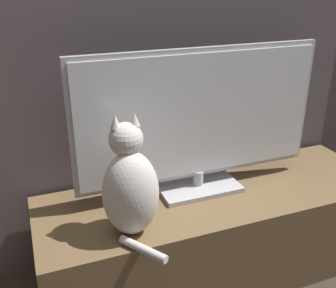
# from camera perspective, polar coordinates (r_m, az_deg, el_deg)

# --- Properties ---
(tv_stand) EXTENTS (1.47, 0.48, 0.40)m
(tv_stand) POSITION_cam_1_polar(r_m,az_deg,el_deg) (1.76, 6.89, -12.62)
(tv_stand) COLOR brown
(tv_stand) RESTS_ON ground_plane
(tv) EXTENTS (1.01, 0.20, 0.58)m
(tv) POSITION_cam_1_polar(r_m,az_deg,el_deg) (1.54, 4.61, 3.37)
(tv) COLOR #B7B7BC
(tv) RESTS_ON tv_stand
(cat) EXTENTS (0.19, 0.30, 0.42)m
(cat) POSITION_cam_1_polar(r_m,az_deg,el_deg) (1.33, -5.54, -6.22)
(cat) COLOR silver
(cat) RESTS_ON tv_stand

